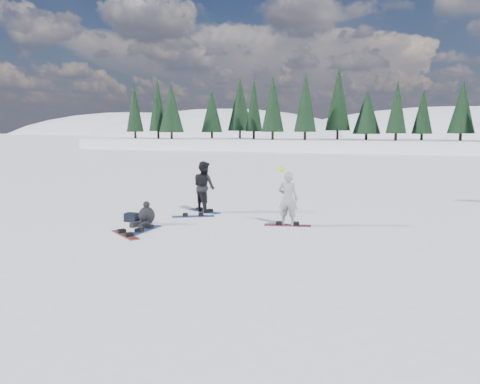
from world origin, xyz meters
The scene contains 11 objects.
ground centered at (0.00, 0.00, 0.00)m, with size 420.00×420.00×0.00m, color white.
alpine_backdrop centered at (-11.72, 189.17, -13.97)m, with size 412.50×227.00×53.20m.
snowboarder_woman centered at (0.30, 1.64, 0.89)m, with size 0.65×0.43×1.91m.
snowboarder_man centered at (-3.29, 3.08, 0.96)m, with size 0.93×0.72×1.91m, color black.
seated_rider centered at (-4.09, 0.23, 0.30)m, with size 0.56×0.91×0.77m.
gear_bag centered at (-4.79, 0.48, 0.15)m, with size 0.45×0.30×0.30m, color black.
snowboard_woman centered at (0.30, 1.64, 0.01)m, with size 1.50×0.28×0.03m, color maroon.
snowboard_man centered at (-3.29, 3.08, 0.01)m, with size 1.50×0.28×0.03m, color #1D44A0.
snowboard_loose_b centered at (-3.87, -1.31, 0.01)m, with size 1.50×0.28×0.03m, color maroon.
snowboard_loose_c centered at (-3.25, 2.00, 0.01)m, with size 1.50×0.28×0.03m, color #1B4896.
snowboard_loose_a centered at (-3.66, -0.59, 0.01)m, with size 1.50×0.28×0.03m, color navy.
Camera 1 is at (3.90, -12.84, 3.13)m, focal length 35.00 mm.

